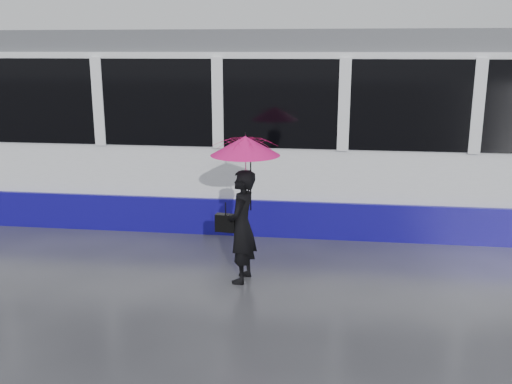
# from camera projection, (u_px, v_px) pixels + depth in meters

# --- Properties ---
(ground) EXTENTS (90.00, 90.00, 0.00)m
(ground) POSITION_uv_depth(u_px,v_px,m) (212.00, 262.00, 8.41)
(ground) COLOR #2E2E33
(ground) RESTS_ON ground
(rails) EXTENTS (34.00, 1.51, 0.02)m
(rails) POSITION_uv_depth(u_px,v_px,m) (239.00, 214.00, 10.81)
(rails) COLOR #3F3D38
(rails) RESTS_ON ground
(tram) EXTENTS (26.00, 2.56, 3.35)m
(tram) POSITION_uv_depth(u_px,v_px,m) (259.00, 129.00, 10.37)
(tram) COLOR white
(tram) RESTS_ON ground
(woman) EXTENTS (0.44, 0.60, 1.53)m
(woman) POSITION_uv_depth(u_px,v_px,m) (242.00, 227.00, 7.55)
(woman) COLOR black
(woman) RESTS_ON ground
(umbrella) EXTENTS (1.01, 1.01, 1.03)m
(umbrella) POSITION_uv_depth(u_px,v_px,m) (245.00, 159.00, 7.32)
(umbrella) COLOR #E01263
(umbrella) RESTS_ON ground
(handbag) EXTENTS (0.29, 0.15, 0.42)m
(handbag) POSITION_uv_depth(u_px,v_px,m) (226.00, 223.00, 7.59)
(handbag) COLOR black
(handbag) RESTS_ON ground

